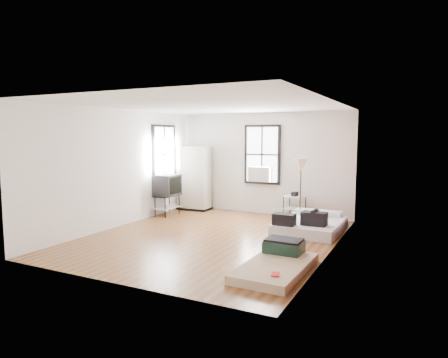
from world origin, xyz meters
The scene contains 8 objects.
ground centered at (0.00, 0.00, 0.00)m, with size 6.00×6.00×0.00m, color #593117.
room_shell centered at (0.23, 0.36, 1.74)m, with size 5.02×6.02×2.80m.
mattress_main centered at (1.74, 1.50, 0.16)m, with size 1.38×1.86×0.59m.
mattress_bare centered at (1.93, -1.32, 0.11)m, with size 0.97×1.78×0.38m.
wardrobe centered at (-2.00, 2.65, 0.93)m, with size 0.96×0.57×1.86m.
side_table centered at (1.02, 2.72, 0.47)m, with size 0.59×0.50×0.70m.
floor_lamp centered at (1.32, 2.17, 1.39)m, with size 0.35×0.35×1.62m.
tv_stand centered at (-2.21, 1.57, 0.80)m, with size 0.57×0.80×1.11m.
Camera 1 is at (3.96, -7.37, 2.17)m, focal length 32.00 mm.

